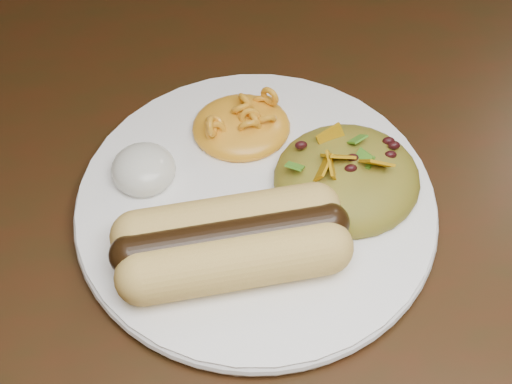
{
  "coord_description": "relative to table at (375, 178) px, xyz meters",
  "views": [
    {
      "loc": [
        -0.15,
        -0.42,
        1.21
      ],
      "look_at": [
        -0.12,
        -0.09,
        0.77
      ],
      "focal_mm": 55.0,
      "sensor_mm": 36.0,
      "label": 1
    }
  ],
  "objects": [
    {
      "name": "mac_and_cheese",
      "position": [
        -0.12,
        -0.03,
        0.12
      ],
      "size": [
        0.1,
        0.09,
        0.03
      ],
      "primitive_type": "ellipsoid",
      "rotation": [
        0.0,
        0.0,
        -0.43
      ],
      "color": "yellow",
      "rests_on": "plate"
    },
    {
      "name": "plate",
      "position": [
        -0.12,
        -0.09,
        0.1
      ],
      "size": [
        0.29,
        0.29,
        0.01
      ],
      "primitive_type": "cylinder",
      "rotation": [
        0.0,
        0.0,
        -0.14
      ],
      "color": "white",
      "rests_on": "table"
    },
    {
      "name": "hotdog",
      "position": [
        -0.14,
        -0.14,
        0.13
      ],
      "size": [
        0.13,
        0.08,
        0.04
      ],
      "rotation": [
        0.0,
        0.0,
        0.1
      ],
      "color": "#FACA65",
      "rests_on": "plate"
    },
    {
      "name": "sour_cream",
      "position": [
        -0.19,
        -0.06,
        0.12
      ],
      "size": [
        0.05,
        0.05,
        0.03
      ],
      "primitive_type": "ellipsoid",
      "rotation": [
        0.0,
        0.0,
        0.03
      ],
      "color": "silver",
      "rests_on": "plate"
    },
    {
      "name": "fork",
      "position": [
        -0.17,
        -0.07,
        0.09
      ],
      "size": [
        0.05,
        0.12,
        0.0
      ],
      "primitive_type": "cube",
      "rotation": [
        0.0,
        0.0,
        -0.3
      ],
      "color": "white",
      "rests_on": "table"
    },
    {
      "name": "table",
      "position": [
        0.0,
        0.0,
        0.0
      ],
      "size": [
        1.6,
        0.9,
        0.75
      ],
      "color": "black",
      "rests_on": "floor"
    },
    {
      "name": "taco_salad",
      "position": [
        -0.05,
        -0.09,
        0.12
      ],
      "size": [
        0.11,
        0.1,
        0.05
      ],
      "rotation": [
        0.0,
        0.0,
        -0.33
      ],
      "color": "#AF5719",
      "rests_on": "plate"
    }
  ]
}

